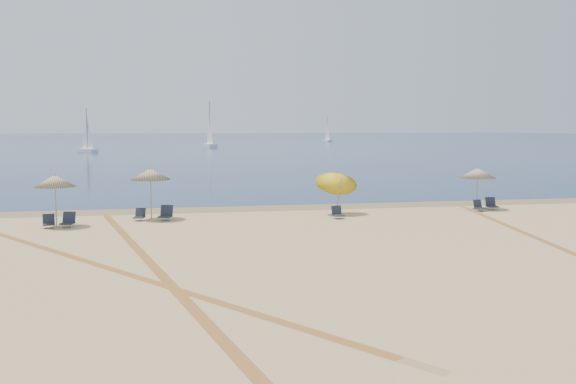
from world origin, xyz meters
name	(u,v)px	position (x,y,z in m)	size (l,w,h in m)	color
ground	(477,354)	(0.00, 0.00, 0.00)	(160.00, 160.00, 0.00)	tan
ocean	(180,139)	(0.00, 225.00, 0.01)	(500.00, 500.00, 0.00)	#0C2151
wet_sand	(274,207)	(0.00, 24.00, 0.00)	(500.00, 500.00, 0.00)	olive
umbrella_1	(55,181)	(-11.14, 19.19, 2.12)	(1.89, 1.89, 2.47)	gray
umbrella_2	(150,174)	(-6.85, 20.79, 2.25)	(2.05, 2.05, 2.59)	gray
umbrella_3	(337,179)	(2.74, 20.66, 1.87)	(2.24, 2.25, 2.64)	gray
umbrella_4	(478,173)	(11.12, 21.29, 2.02)	(2.02, 2.02, 2.37)	gray
chair_1	(49,222)	(-11.41, 18.80, 0.28)	(0.63, 0.70, 0.63)	black
chair_2	(68,220)	(-10.57, 18.85, 0.31)	(0.71, 0.78, 0.70)	black
chair_3	(140,215)	(-7.40, 20.36, 0.27)	(0.65, 0.71, 0.61)	black
chair_4	(166,214)	(-6.13, 20.17, 0.33)	(0.79, 0.86, 0.74)	black
chair_5	(337,213)	(2.38, 19.13, 0.28)	(0.60, 0.68, 0.64)	black
chair_6	(479,206)	(10.75, 20.34, 0.27)	(0.62, 0.69, 0.62)	black
chair_7	(491,204)	(11.75, 20.79, 0.30)	(0.60, 0.70, 0.68)	black
sailboat_0	(327,134)	(43.46, 177.89, 2.27)	(1.75, 5.14, 7.51)	white
sailboat_1	(87,139)	(-19.53, 108.44, 2.38)	(4.06, 5.13, 7.86)	white
sailboat_2	(210,133)	(4.24, 132.20, 3.08)	(2.84, 7.04, 10.19)	white
tire_tracks	(278,261)	(-2.41, 9.66, 0.00)	(53.49, 39.74, 0.00)	tan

